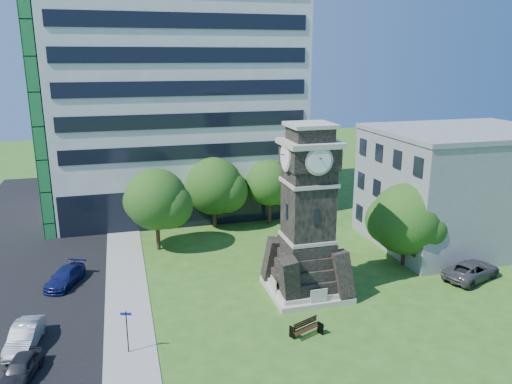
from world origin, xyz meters
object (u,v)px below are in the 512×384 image
object	(u,v)px
clock_tower	(308,223)
park_bench	(306,328)
car_street_north	(65,277)
street_sign	(127,327)
car_east_lot	(472,270)
car_street_south	(21,369)
car_street_mid	(25,336)

from	to	relation	value
clock_tower	park_bench	size ratio (longest dim) A/B	6.31
car_street_north	street_sign	world-z (taller)	street_sign
clock_tower	car_east_lot	bearing A→B (deg)	-5.82
street_sign	car_street_south	bearing A→B (deg)	-153.18
car_street_north	car_east_lot	world-z (taller)	car_east_lot
clock_tower	car_street_north	xyz separation A→B (m)	(-16.87, 5.90, -4.67)
street_sign	car_street_mid	bearing A→B (deg)	175.75
clock_tower	car_street_south	bearing A→B (deg)	-163.18
car_street_mid	car_east_lot	world-z (taller)	car_east_lot
clock_tower	car_street_south	world-z (taller)	clock_tower
car_street_mid	street_sign	xyz separation A→B (m)	(5.81, -2.26, 0.98)
car_street_south	park_bench	world-z (taller)	car_street_south
car_street_mid	park_bench	bearing A→B (deg)	-4.20
car_street_mid	park_bench	world-z (taller)	car_street_mid
clock_tower	park_bench	distance (m)	7.55
car_street_north	car_east_lot	xyz separation A→B (m)	(29.87, -7.22, 0.09)
car_east_lot	car_street_mid	bearing A→B (deg)	70.70
car_street_north	park_bench	distance (m)	18.66
clock_tower	street_sign	bearing A→B (deg)	-160.24
park_bench	car_street_north	bearing A→B (deg)	119.28
car_street_south	park_bench	size ratio (longest dim) A/B	1.85
car_street_south	street_sign	world-z (taller)	street_sign
car_street_south	street_sign	size ratio (longest dim) A/B	1.36
street_sign	clock_tower	bearing A→B (deg)	36.80
car_street_south	park_bench	bearing A→B (deg)	12.75
clock_tower	car_street_mid	distance (m)	19.09
car_street_mid	car_east_lot	size ratio (longest dim) A/B	0.80
clock_tower	car_street_north	bearing A→B (deg)	160.72
car_east_lot	street_sign	distance (m)	25.80
car_street_mid	car_street_north	bearing A→B (deg)	86.42
car_street_mid	park_bench	xyz separation A→B (m)	(16.31, -3.23, -0.14)
car_street_south	car_street_mid	bearing A→B (deg)	107.92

